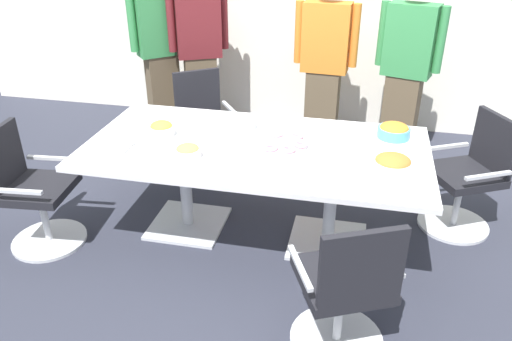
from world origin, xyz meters
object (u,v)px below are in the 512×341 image
office_chair_1 (204,127)px  office_chair_3 (345,293)px  snack_bowl_chips_orange (394,131)px  napkin_pile (117,144)px  snack_bowl_pretzels (393,164)px  office_chair_2 (32,195)px  person_standing_3 (407,67)px  donut_platter (282,142)px  conference_table (256,161)px  snack_bowl_chips_yellow (162,129)px  person_standing_2 (325,63)px  person_standing_0 (160,46)px  office_chair_0 (468,180)px  plate_stack (242,125)px  person_standing_1 (199,48)px  snack_bowl_cookies (188,151)px

office_chair_1 → office_chair_3: same height
office_chair_1 → snack_bowl_chips_orange: bearing=123.5°
napkin_pile → snack_bowl_pretzels: bearing=2.2°
office_chair_2 → person_standing_3: 3.41m
donut_platter → conference_table: bearing=-163.5°
donut_platter → snack_bowl_chips_yellow: bearing=-177.2°
person_standing_2 → conference_table: bearing=83.9°
office_chair_2 → napkin_pile: office_chair_2 is taller
office_chair_1 → napkin_pile: office_chair_1 is taller
person_standing_0 → donut_platter: person_standing_0 is taller
snack_bowl_chips_orange → donut_platter: (-0.77, -0.30, -0.03)m
snack_bowl_chips_yellow → napkin_pile: size_ratio=1.29×
office_chair_0 → office_chair_3: size_ratio=1.00×
plate_stack → napkin_pile: 0.93m
office_chair_0 → snack_bowl_pretzels: bearing=109.5°
plate_stack → person_standing_3: bearing=47.9°
conference_table → napkin_pile: (-0.92, -0.27, 0.17)m
person_standing_2 → plate_stack: (-0.48, -1.39, -0.12)m
person_standing_2 → napkin_pile: bearing=62.2°
office_chair_1 → person_standing_1: bearing=-106.2°
office_chair_3 → donut_platter: office_chair_3 is taller
person_standing_0 → snack_bowl_chips_yellow: size_ratio=10.06×
office_chair_3 → person_standing_2: (-0.41, 2.68, 0.49)m
snack_bowl_chips_orange → office_chair_2: bearing=-162.2°
office_chair_1 → office_chair_2: size_ratio=1.00×
office_chair_3 → plate_stack: office_chair_3 is taller
snack_bowl_chips_yellow → person_standing_3: bearing=42.9°
person_standing_2 → person_standing_1: bearing=2.0°
office_chair_0 → office_chair_3: (-0.83, -1.47, 0.00)m
conference_table → person_standing_0: bearing=129.3°
conference_table → office_chair_1: size_ratio=2.64×
person_standing_0 → donut_platter: size_ratio=4.81×
person_standing_1 → donut_platter: (1.16, -1.68, -0.19)m
plate_stack → snack_bowl_chips_orange: bearing=3.5°
person_standing_1 → snack_bowl_chips_orange: 2.37m
person_standing_1 → snack_bowl_chips_orange: person_standing_1 is taller
office_chair_3 → napkin_pile: 1.83m
office_chair_2 → office_chair_3: 2.33m
napkin_pile → office_chair_0: bearing=16.7°
office_chair_2 → snack_bowl_cookies: bearing=92.3°
person_standing_1 → snack_bowl_cookies: bearing=79.5°
snack_bowl_pretzels → plate_stack: size_ratio=1.17×
plate_stack → snack_bowl_pretzels: bearing=-24.1°
office_chair_1 → snack_bowl_cookies: office_chair_1 is taller
snack_bowl_chips_orange → snack_bowl_cookies: 1.49m
office_chair_2 → snack_bowl_chips_yellow: 1.04m
office_chair_1 → person_standing_2: 1.33m
conference_table → donut_platter: bearing=16.5°
office_chair_0 → plate_stack: (-1.72, -0.18, 0.37)m
office_chair_0 → plate_stack: 1.77m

